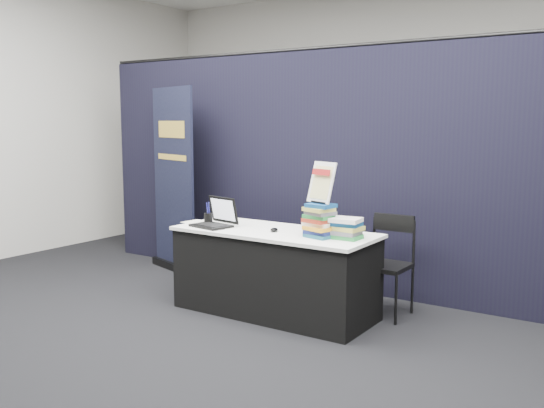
{
  "coord_description": "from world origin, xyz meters",
  "views": [
    {
      "loc": [
        2.87,
        -3.81,
        1.7
      ],
      "look_at": [
        -0.03,
        0.55,
        0.98
      ],
      "focal_mm": 40.0,
      "sensor_mm": 36.0,
      "label": 1
    }
  ],
  "objects_px": {
    "pullup_banner": "(174,190)",
    "book_stack_short": "(347,228)",
    "info_sign": "(322,183)",
    "book_stack_tall": "(319,221)",
    "display_table": "(275,272)",
    "stacking_chair": "(386,260)",
    "laptop": "(214,220)"
  },
  "relations": [
    {
      "from": "pullup_banner",
      "to": "stacking_chair",
      "type": "distance_m",
      "value": 2.7
    },
    {
      "from": "book_stack_short",
      "to": "stacking_chair",
      "type": "distance_m",
      "value": 0.64
    },
    {
      "from": "book_stack_short",
      "to": "info_sign",
      "type": "distance_m",
      "value": 0.42
    },
    {
      "from": "display_table",
      "to": "pullup_banner",
      "type": "xyz_separation_m",
      "value": [
        -1.83,
        0.69,
        0.54
      ]
    },
    {
      "from": "display_table",
      "to": "laptop",
      "type": "distance_m",
      "value": 0.73
    },
    {
      "from": "stacking_chair",
      "to": "book_stack_tall",
      "type": "bearing_deg",
      "value": -119.69
    },
    {
      "from": "display_table",
      "to": "book_stack_short",
      "type": "xyz_separation_m",
      "value": [
        0.7,
        0.01,
        0.46
      ]
    },
    {
      "from": "info_sign",
      "to": "stacking_chair",
      "type": "bearing_deg",
      "value": 76.16
    },
    {
      "from": "book_stack_tall",
      "to": "pullup_banner",
      "type": "distance_m",
      "value": 2.43
    },
    {
      "from": "laptop",
      "to": "info_sign",
      "type": "bearing_deg",
      "value": 16.41
    },
    {
      "from": "laptop",
      "to": "book_stack_short",
      "type": "bearing_deg",
      "value": 17.5
    },
    {
      "from": "book_stack_short",
      "to": "info_sign",
      "type": "relative_size",
      "value": 0.69
    },
    {
      "from": "book_stack_short",
      "to": "pullup_banner",
      "type": "distance_m",
      "value": 2.62
    },
    {
      "from": "book_stack_short",
      "to": "info_sign",
      "type": "height_order",
      "value": "info_sign"
    },
    {
      "from": "book_stack_short",
      "to": "stacking_chair",
      "type": "xyz_separation_m",
      "value": [
        0.13,
        0.52,
        -0.35
      ]
    },
    {
      "from": "pullup_banner",
      "to": "display_table",
      "type": "bearing_deg",
      "value": -2.83
    },
    {
      "from": "pullup_banner",
      "to": "book_stack_short",
      "type": "bearing_deg",
      "value": 2.68
    },
    {
      "from": "laptop",
      "to": "info_sign",
      "type": "relative_size",
      "value": 1.11
    },
    {
      "from": "display_table",
      "to": "pullup_banner",
      "type": "bearing_deg",
      "value": 159.38
    },
    {
      "from": "display_table",
      "to": "stacking_chair",
      "type": "xyz_separation_m",
      "value": [
        0.83,
        0.52,
        0.11
      ]
    },
    {
      "from": "laptop",
      "to": "book_stack_short",
      "type": "distance_m",
      "value": 1.27
    },
    {
      "from": "book_stack_tall",
      "to": "info_sign",
      "type": "bearing_deg",
      "value": 90.0
    },
    {
      "from": "book_stack_tall",
      "to": "info_sign",
      "type": "distance_m",
      "value": 0.31
    },
    {
      "from": "book_stack_tall",
      "to": "book_stack_short",
      "type": "distance_m",
      "value": 0.23
    },
    {
      "from": "laptop",
      "to": "book_stack_short",
      "type": "height_order",
      "value": "laptop"
    },
    {
      "from": "book_stack_short",
      "to": "pullup_banner",
      "type": "bearing_deg",
      "value": 164.89
    },
    {
      "from": "display_table",
      "to": "info_sign",
      "type": "xyz_separation_m",
      "value": [
        0.48,
        -0.04,
        0.82
      ]
    },
    {
      "from": "laptop",
      "to": "stacking_chair",
      "type": "xyz_separation_m",
      "value": [
        1.4,
        0.66,
        -0.32
      ]
    },
    {
      "from": "book_stack_tall",
      "to": "pullup_banner",
      "type": "xyz_separation_m",
      "value": [
        -2.31,
        0.76,
        0.03
      ]
    },
    {
      "from": "book_stack_short",
      "to": "pullup_banner",
      "type": "height_order",
      "value": "pullup_banner"
    },
    {
      "from": "book_stack_tall",
      "to": "stacking_chair",
      "type": "distance_m",
      "value": 0.79
    },
    {
      "from": "info_sign",
      "to": "pullup_banner",
      "type": "distance_m",
      "value": 2.44
    }
  ]
}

